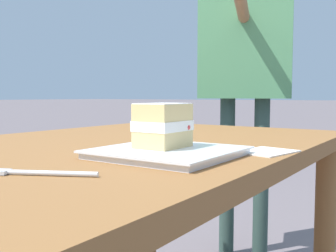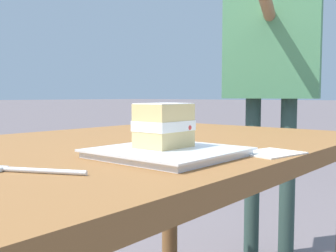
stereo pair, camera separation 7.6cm
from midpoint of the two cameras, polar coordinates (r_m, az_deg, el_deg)
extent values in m
cylinder|color=brown|center=(1.80, -4.15, -11.75)|extent=(0.07, 0.07, 0.68)
cylinder|color=brown|center=(1.47, 20.40, -15.67)|extent=(0.07, 0.07, 0.68)
cube|color=brown|center=(1.04, -8.46, -3.34)|extent=(1.31, 0.87, 0.04)
cube|color=white|center=(0.77, -2.85, -4.03)|extent=(0.24, 0.24, 0.01)
cube|color=white|center=(0.77, -2.85, -3.44)|extent=(0.25, 0.25, 0.00)
cube|color=#E0C17A|center=(0.78, -3.53, -1.91)|extent=(0.10, 0.08, 0.03)
cube|color=white|center=(0.78, -3.54, 0.03)|extent=(0.10, 0.08, 0.02)
sphere|color=red|center=(0.79, -6.65, 0.10)|extent=(0.02, 0.02, 0.02)
sphere|color=red|center=(0.79, 0.12, -0.22)|extent=(0.01, 0.01, 0.01)
cube|color=#E0C17A|center=(0.78, -3.55, 1.99)|extent=(0.10, 0.08, 0.03)
cube|color=white|center=(0.78, -3.56, 3.27)|extent=(0.10, 0.08, 0.00)
cylinder|color=silver|center=(0.62, -19.88, -6.52)|extent=(0.07, 0.13, 0.01)
cube|color=silver|center=(0.84, 11.52, -3.69)|extent=(0.14, 0.12, 0.00)
cylinder|color=#334B43|center=(2.06, 7.51, -7.56)|extent=(0.08, 0.08, 0.83)
cylinder|color=#334B43|center=(2.04, 12.32, -7.75)|extent=(0.08, 0.08, 0.83)
cube|color=#4C895B|center=(2.03, 10.17, 12.29)|extent=(0.31, 0.48, 0.59)
camera|label=1|loc=(0.04, -92.86, -0.22)|focal=41.95mm
camera|label=2|loc=(0.04, 87.14, 0.22)|focal=41.95mm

